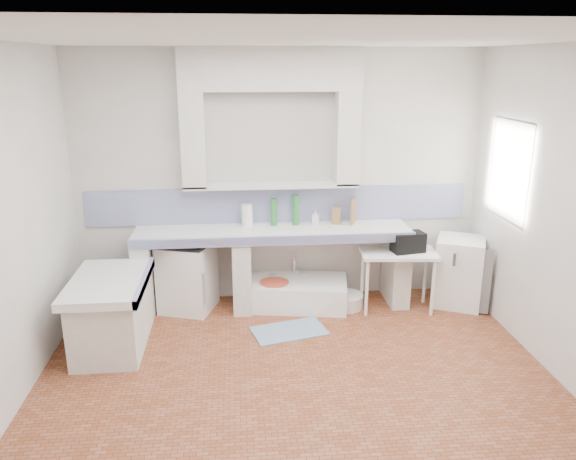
{
  "coord_description": "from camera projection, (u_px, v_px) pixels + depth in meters",
  "views": [
    {
      "loc": [
        -0.47,
        -4.04,
        2.64
      ],
      "look_at": [
        0.0,
        1.0,
        1.1
      ],
      "focal_mm": 34.46,
      "sensor_mm": 36.0,
      "label": 1
    }
  ],
  "objects": [
    {
      "name": "floor",
      "position": [
        299.0,
        389.0,
        4.66
      ],
      "size": [
        4.5,
        4.5,
        0.0
      ],
      "primitive_type": "plane",
      "color": "brown",
      "rests_on": "ground"
    },
    {
      "name": "ceiling",
      "position": [
        301.0,
        38.0,
        3.85
      ],
      "size": [
        4.5,
        4.5,
        0.0
      ],
      "primitive_type": "plane",
      "rotation": [
        3.14,
        0.0,
        0.0
      ],
      "color": "silver",
      "rests_on": "ground"
    },
    {
      "name": "wall_back",
      "position": [
        280.0,
        178.0,
        6.16
      ],
      "size": [
        4.5,
        0.0,
        4.5
      ],
      "primitive_type": "plane",
      "rotation": [
        1.57,
        0.0,
        0.0
      ],
      "color": "silver",
      "rests_on": "ground"
    },
    {
      "name": "wall_front",
      "position": [
        353.0,
        367.0,
        2.35
      ],
      "size": [
        4.5,
        0.0,
        4.5
      ],
      "primitive_type": "plane",
      "rotation": [
        -1.57,
        0.0,
        0.0
      ],
      "color": "silver",
      "rests_on": "ground"
    },
    {
      "name": "alcove_mass",
      "position": [
        270.0,
        69.0,
        5.69
      ],
      "size": [
        1.9,
        0.25,
        0.45
      ],
      "primitive_type": "cube",
      "color": "silver",
      "rests_on": "ground"
    },
    {
      "name": "window_frame",
      "position": [
        526.0,
        170.0,
        5.55
      ],
      "size": [
        0.35,
        0.86,
        1.06
      ],
      "primitive_type": "cube",
      "color": "#331E10",
      "rests_on": "ground"
    },
    {
      "name": "lace_valance",
      "position": [
        517.0,
        132.0,
        5.43
      ],
      "size": [
        0.01,
        0.84,
        0.24
      ],
      "primitive_type": "cube",
      "color": "white",
      "rests_on": "ground"
    },
    {
      "name": "counter_slab",
      "position": [
        273.0,
        233.0,
        6.02
      ],
      "size": [
        3.0,
        0.6,
        0.08
      ],
      "primitive_type": "cube",
      "color": "white",
      "rests_on": "ground"
    },
    {
      "name": "counter_lip",
      "position": [
        275.0,
        241.0,
        5.75
      ],
      "size": [
        3.0,
        0.04,
        0.1
      ],
      "primitive_type": "cube",
      "color": "navy",
      "rests_on": "ground"
    },
    {
      "name": "counter_pier_left",
      "position": [
        145.0,
        276.0,
        6.03
      ],
      "size": [
        0.2,
        0.55,
        0.82
      ],
      "primitive_type": "cube",
      "color": "silver",
      "rests_on": "ground"
    },
    {
      "name": "counter_pier_mid",
      "position": [
        242.0,
        272.0,
        6.12
      ],
      "size": [
        0.2,
        0.55,
        0.82
      ],
      "primitive_type": "cube",
      "color": "silver",
      "rests_on": "ground"
    },
    {
      "name": "counter_pier_right",
      "position": [
        396.0,
        267.0,
        6.28
      ],
      "size": [
        0.2,
        0.55,
        0.82
      ],
      "primitive_type": "cube",
      "color": "silver",
      "rests_on": "ground"
    },
    {
      "name": "peninsula_top",
      "position": [
        109.0,
        283.0,
        5.17
      ],
      "size": [
        0.7,
        1.1,
        0.08
      ],
      "primitive_type": "cube",
      "color": "white",
      "rests_on": "ground"
    },
    {
      "name": "peninsula_base",
      "position": [
        112.0,
        317.0,
        5.28
      ],
      "size": [
        0.6,
        1.0,
        0.62
      ],
      "primitive_type": "cube",
      "color": "silver",
      "rests_on": "ground"
    },
    {
      "name": "peninsula_lip",
      "position": [
        144.0,
        282.0,
        5.2
      ],
      "size": [
        0.04,
        1.1,
        0.1
      ],
      "primitive_type": "cube",
      "color": "navy",
      "rests_on": "ground"
    },
    {
      "name": "backsplash",
      "position": [
        280.0,
        205.0,
        6.23
      ],
      "size": [
        4.27,
        0.03,
        0.4
      ],
      "primitive_type": "cube",
      "color": "navy",
      "rests_on": "ground"
    },
    {
      "name": "stove",
      "position": [
        188.0,
        277.0,
        6.08
      ],
      "size": [
        0.67,
        0.66,
        0.76
      ],
      "primitive_type": "cube",
      "rotation": [
        0.0,
        0.0,
        -0.32
      ],
      "color": "white",
      "rests_on": "ground"
    },
    {
      "name": "sink",
      "position": [
        296.0,
        294.0,
        6.24
      ],
      "size": [
        1.21,
        0.78,
        0.27
      ],
      "primitive_type": "cube",
      "rotation": [
        0.0,
        0.0,
        -0.16
      ],
      "color": "white",
      "rests_on": "ground"
    },
    {
      "name": "side_table",
      "position": [
        397.0,
        281.0,
        6.08
      ],
      "size": [
        0.85,
        0.52,
        0.04
      ],
      "primitive_type": "cube",
      "rotation": [
        0.0,
        0.0,
        -0.09
      ],
      "color": "white",
      "rests_on": "ground"
    },
    {
      "name": "fridge",
      "position": [
        459.0,
        272.0,
        6.2
      ],
      "size": [
        0.66,
        0.66,
        0.77
      ],
      "primitive_type": "cube",
      "rotation": [
        0.0,
        0.0,
        -0.43
      ],
      "color": "white",
      "rests_on": "ground"
    },
    {
      "name": "bucket_red",
      "position": [
        274.0,
        295.0,
        6.17
      ],
      "size": [
        0.35,
        0.35,
        0.31
      ],
      "primitive_type": "cylinder",
      "rotation": [
        0.0,
        0.0,
        0.05
      ],
      "color": "#CF482F",
      "rests_on": "ground"
    },
    {
      "name": "bucket_orange",
      "position": [
        295.0,
        297.0,
        6.16
      ],
      "size": [
        0.35,
        0.35,
        0.27
      ],
      "primitive_type": "cylinder",
      "rotation": [
        0.0,
        0.0,
        0.22
      ],
      "color": "red",
      "rests_on": "ground"
    },
    {
      "name": "bucket_blue",
      "position": [
        330.0,
        295.0,
        6.21
      ],
      "size": [
        0.34,
        0.34,
        0.26
      ],
      "primitive_type": "cylinder",
      "rotation": [
        0.0,
        0.0,
        -0.25
      ],
      "color": "#2130A9",
      "rests_on": "ground"
    },
    {
      "name": "basin_white",
      "position": [
        346.0,
        301.0,
        6.2
      ],
      "size": [
        0.39,
        0.39,
        0.15
      ],
      "primitive_type": "cylinder",
      "rotation": [
        0.0,
        0.0,
        -0.02
      ],
      "color": "white",
      "rests_on": "ground"
    },
    {
      "name": "water_bottle_a",
      "position": [
        273.0,
        287.0,
        6.37
      ],
      "size": [
        0.1,
        0.1,
        0.31
      ],
      "primitive_type": "cylinder",
      "rotation": [
        0.0,
        0.0,
        0.27
      ],
      "color": "silver",
      "rests_on": "ground"
    },
    {
      "name": "water_bottle_b",
      "position": [
        303.0,
        286.0,
        6.4
      ],
      "size": [
        0.09,
        0.09,
        0.32
      ],
      "primitive_type": "cylinder",
      "rotation": [
        0.0,
        0.0,
        0.06
      ],
      "color": "silver",
      "rests_on": "ground"
    },
    {
      "name": "black_bag",
      "position": [
        408.0,
        242.0,
        5.95
      ],
      "size": [
        0.37,
        0.25,
        0.21
      ],
      "primitive_type": "cube",
      "rotation": [
        0.0,
        0.0,
        0.18
      ],
      "color": "black",
      "rests_on": "side_table"
    },
    {
      "name": "green_bottle_a",
      "position": [
        274.0,
        212.0,
        6.11
      ],
      "size": [
        0.09,
        0.09,
        0.31
      ],
      "primitive_type": "cylinder",
      "rotation": [
        0.0,
        0.0,
        0.43
      ],
      "color": "#26782E",
      "rests_on": "counter_slab"
    },
    {
      "name": "green_bottle_b",
      "position": [
        296.0,
        210.0,
        6.13
      ],
      "size": [
        0.1,
        0.1,
        0.34
      ],
      "primitive_type": "cylinder",
      "rotation": [
        0.0,
        0.0,
        -0.41
      ],
      "color": "#26782E",
      "rests_on": "counter_slab"
    },
    {
      "name": "knife_block",
      "position": [
        336.0,
        215.0,
        6.19
      ],
      "size": [
        0.11,
        0.1,
        0.19
      ],
      "primitive_type": "cube",
      "rotation": [
        0.0,
        0.0,
        -0.26
      ],
      "color": "olive",
      "rests_on": "counter_slab"
    },
    {
      "name": "cutting_board",
      "position": [
        353.0,
        211.0,
        6.19
      ],
      "size": [
        0.1,
        0.2,
        0.29
      ],
      "primitive_type": "cube",
      "rotation": [
        0.0,
        0.0,
        -0.42
      ],
      "color": "olive",
      "rests_on": "counter_slab"
    },
    {
      "name": "paper_towel",
      "position": [
        247.0,
        215.0,
        6.09
      ],
      "size": [
        0.14,
        0.14,
        0.24
      ],
      "primitive_type": "cylinder",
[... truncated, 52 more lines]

